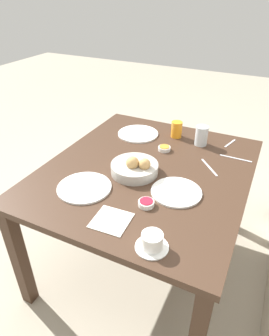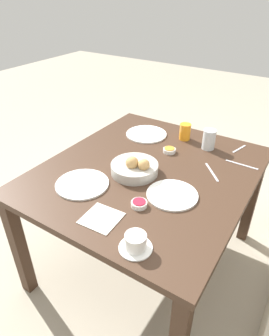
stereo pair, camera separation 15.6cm
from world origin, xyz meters
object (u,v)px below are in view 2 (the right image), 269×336
(plate_near_left, at_px, (146,134))
(juice_glass, at_px, (185,132))
(bread_basket, at_px, (135,168))
(jam_bowl_honey, at_px, (169,150))
(water_tumbler, at_px, (209,139))
(jam_bowl_berry, at_px, (139,204))
(plate_far_center, at_px, (172,195))
(fork_silver, at_px, (212,172))
(spoon_coffee, at_px, (239,149))
(knife_silver, at_px, (242,165))
(coffee_cup, at_px, (136,243))
(napkin, at_px, (101,218))
(plate_near_right, at_px, (82,184))

(plate_near_left, relative_size, juice_glass, 2.57)
(bread_basket, distance_m, jam_bowl_honey, 0.31)
(water_tumbler, xyz_separation_m, jam_bowl_berry, (0.69, -0.06, -0.05))
(bread_basket, relative_size, plate_far_center, 1.02)
(fork_silver, relative_size, spoon_coffee, 1.08)
(plate_far_center, relative_size, jam_bowl_berry, 3.32)
(fork_silver, height_order, knife_silver, same)
(bread_basket, bearing_deg, juice_glass, 174.38)
(juice_glass, height_order, spoon_coffee, juice_glass)
(plate_far_center, distance_m, fork_silver, 0.31)
(coffee_cup, relative_size, spoon_coffee, 0.99)
(bread_basket, height_order, knife_silver, bread_basket)
(bread_basket, relative_size, napkin, 1.54)
(coffee_cup, bearing_deg, jam_bowl_honey, -162.27)
(water_tumbler, relative_size, spoon_coffee, 0.91)
(fork_silver, relative_size, napkin, 0.89)
(plate_near_left, relative_size, coffee_cup, 2.03)
(bread_basket, height_order, plate_near_right, bread_basket)
(jam_bowl_honey, bearing_deg, coffee_cup, 17.73)
(jam_bowl_honey, bearing_deg, jam_bowl_berry, 12.40)
(plate_near_left, relative_size, napkin, 1.64)
(juice_glass, xyz_separation_m, fork_silver, (0.28, 0.29, -0.05))
(plate_far_center, bearing_deg, knife_silver, 156.64)
(coffee_cup, height_order, jam_bowl_honey, coffee_cup)
(knife_silver, relative_size, spoon_coffee, 1.36)
(plate_far_center, xyz_separation_m, knife_silver, (-0.46, 0.20, -0.00))
(coffee_cup, distance_m, fork_silver, 0.67)
(jam_bowl_berry, bearing_deg, juice_glass, -171.21)
(plate_near_left, height_order, knife_silver, plate_near_left)
(bread_basket, relative_size, coffee_cup, 1.90)
(bread_basket, bearing_deg, jam_bowl_honey, 170.94)
(plate_near_right, relative_size, napkin, 1.65)
(plate_far_center, xyz_separation_m, fork_silver, (-0.30, 0.09, -0.00))
(bread_basket, relative_size, fork_silver, 1.74)
(plate_far_center, distance_m, knife_silver, 0.50)
(juice_glass, xyz_separation_m, water_tumbler, (0.04, 0.17, 0.01))
(plate_near_right, height_order, water_tumbler, water_tumbler)
(bread_basket, distance_m, plate_near_left, 0.47)
(plate_far_center, distance_m, napkin, 0.36)
(coffee_cup, relative_size, napkin, 0.81)
(plate_near_right, bearing_deg, coffee_cup, 65.12)
(plate_near_left, xyz_separation_m, spoon_coffee, (-0.13, 0.57, -0.00))
(plate_near_left, bearing_deg, bread_basket, 23.43)
(juice_glass, bearing_deg, coffee_cup, 13.92)
(fork_silver, distance_m, knife_silver, 0.20)
(fork_silver, bearing_deg, knife_silver, 145.19)
(jam_bowl_honey, distance_m, fork_silver, 0.30)
(water_tumbler, bearing_deg, bread_basket, -25.25)
(knife_silver, bearing_deg, plate_near_right, -44.71)
(coffee_cup, bearing_deg, plate_near_left, -151.51)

